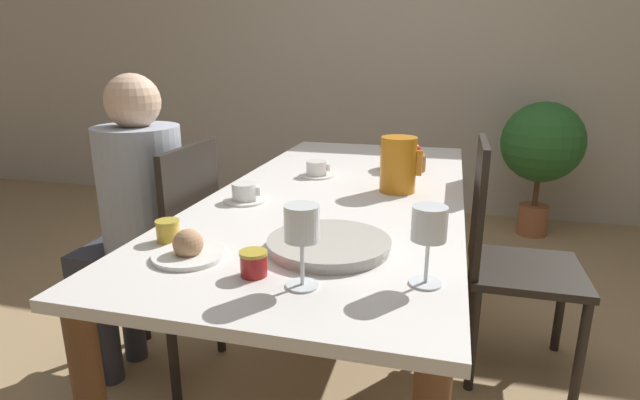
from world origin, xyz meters
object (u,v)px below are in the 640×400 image
at_px(chair_opposite, 507,255).
at_px(jam_jar_amber, 254,262).
at_px(person_seated, 136,208).
at_px(serving_tray, 329,244).
at_px(bread_plate, 189,249).
at_px(teacup_across, 317,170).
at_px(fruit_bowl, 403,159).
at_px(wine_glass_juice, 302,228).
at_px(potted_plant, 542,146).
at_px(teacup_near_person, 245,194).
at_px(chair_person_side, 167,259).
at_px(jam_jar_red, 168,230).
at_px(red_pitcher, 398,164).
at_px(wine_glass_water, 429,227).

bearing_deg(chair_opposite, jam_jar_amber, -35.06).
xyz_separation_m(person_seated, serving_tray, (0.81, -0.34, 0.07)).
distance_m(person_seated, bread_plate, 0.69).
relative_size(teacup_across, fruit_bowl, 0.75).
bearing_deg(serving_tray, bread_plate, -157.13).
bearing_deg(wine_glass_juice, bread_plate, 165.74).
xyz_separation_m(bread_plate, potted_plant, (1.22, 2.60, -0.14)).
bearing_deg(person_seated, serving_tray, -112.88).
bearing_deg(teacup_near_person, wine_glass_juice, -56.69).
bearing_deg(chair_person_side, teacup_across, -49.90).
bearing_deg(potted_plant, jam_jar_amber, -111.10).
distance_m(bread_plate, fruit_bowl, 1.20).
distance_m(person_seated, serving_tray, 0.88).
height_order(teacup_across, fruit_bowl, fruit_bowl).
bearing_deg(chair_person_side, jam_jar_red, -145.90).
bearing_deg(teacup_near_person, serving_tray, -42.88).
distance_m(serving_tray, bread_plate, 0.36).
relative_size(teacup_across, jam_jar_amber, 2.29).
bearing_deg(bread_plate, teacup_near_person, 96.79).
xyz_separation_m(teacup_across, jam_jar_red, (-0.20, -0.83, 0.01)).
xyz_separation_m(red_pitcher, serving_tray, (-0.11, -0.62, -0.09)).
height_order(teacup_near_person, potted_plant, potted_plant).
bearing_deg(teacup_across, wine_glass_water, -61.54).
xyz_separation_m(teacup_near_person, potted_plant, (1.28, 2.10, -0.15)).
relative_size(wine_glass_water, teacup_near_person, 1.21).
height_order(bread_plate, fruit_bowl, fruit_bowl).
xyz_separation_m(red_pitcher, fruit_bowl, (-0.02, 0.37, -0.06)).
distance_m(chair_person_side, potted_plant, 2.65).
xyz_separation_m(chair_opposite, bread_plate, (-0.86, -0.88, 0.28)).
distance_m(bread_plate, potted_plant, 2.88).
bearing_deg(person_seated, teacup_across, -52.79).
bearing_deg(jam_jar_amber, fruit_bowl, 79.33).
bearing_deg(fruit_bowl, bread_plate, -110.44).
relative_size(red_pitcher, teacup_across, 1.36).
bearing_deg(teacup_near_person, teacup_across, 70.94).
xyz_separation_m(chair_opposite, potted_plant, (0.36, 1.72, 0.14)).
bearing_deg(fruit_bowl, chair_opposite, -28.81).
distance_m(chair_person_side, wine_glass_juice, 1.01).
bearing_deg(chair_opposite, bread_plate, -44.09).
bearing_deg(potted_plant, wine_glass_water, -103.82).
xyz_separation_m(bread_plate, jam_jar_red, (-0.11, 0.09, 0.01)).
relative_size(jam_jar_amber, fruit_bowl, 0.33).
height_order(red_pitcher, bread_plate, red_pitcher).
relative_size(teacup_near_person, jam_jar_amber, 2.29).
bearing_deg(teacup_near_person, person_seated, -177.88).
xyz_separation_m(wine_glass_water, potted_plant, (0.64, 2.60, -0.25)).
distance_m(wine_glass_water, fruit_bowl, 1.14).
bearing_deg(bread_plate, teacup_across, 84.68).
bearing_deg(serving_tray, red_pitcher, 80.13).
xyz_separation_m(chair_opposite, wine_glass_juice, (-0.54, -0.97, 0.39)).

